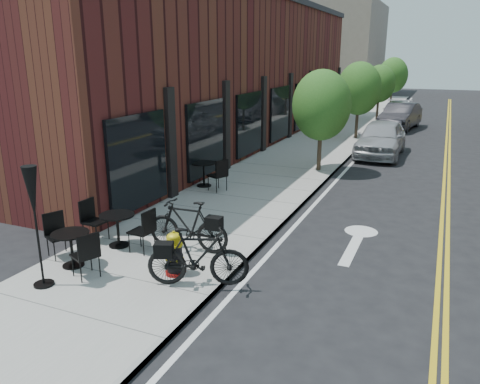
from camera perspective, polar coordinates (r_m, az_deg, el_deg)
The scene contains 18 objects.
ground at distance 10.20m, azimuth 0.09°, elevation -9.33°, with size 120.00×120.00×0.00m, color black.
sidewalk_near at distance 19.76m, azimuth 6.31°, elevation 3.55°, with size 4.00×70.00×0.12m, color #9E9B93.
building_near at distance 24.64m, azimuth -0.87°, elevation 14.25°, with size 5.00×28.00×7.00m, color #441616.
bg_building_left at distance 57.62m, azimuth 12.36°, elevation 16.63°, with size 8.00×14.00×10.00m, color #726656.
tree_near_a at distance 18.03m, azimuth 9.91°, elevation 10.37°, with size 2.20×2.20×3.81m.
tree_near_b at distance 25.84m, azimuth 14.31°, elevation 12.12°, with size 2.30×2.30×3.98m.
tree_near_c at distance 33.75m, azimuth 16.64°, elevation 12.53°, with size 2.10×2.10×3.67m.
tree_near_d at distance 41.68m, azimuth 18.14°, elevation 13.38°, with size 2.40×2.40×4.11m.
fire_hydrant at distance 9.61m, azimuth -7.99°, elevation -7.48°, with size 0.42×0.42×0.93m.
bicycle_left at distance 10.67m, azimuth -6.40°, elevation -4.06°, with size 0.56×1.98×1.19m, color black.
bicycle_right at distance 9.06m, azimuth -5.15°, elevation -7.90°, with size 0.55×1.96×1.18m, color black.
bistro_set_a at distance 11.22m, azimuth -14.70°, elevation -3.95°, with size 1.89×0.86×1.01m.
bistro_set_b at distance 10.47m, azimuth -19.89°, elevation -6.02°, with size 1.83×1.17×0.98m.
bistro_set_c at distance 15.86m, azimuth -4.44°, elevation 2.61°, with size 2.00×1.29×1.07m.
patio_umbrella at distance 9.42m, azimuth -23.91°, elevation -1.06°, with size 0.39×0.39×2.38m.
parked_car_a at distance 22.14m, azimuth 16.80°, elevation 6.30°, with size 1.90×4.72×1.61m, color #A1A3A9.
parked_car_b at distance 30.70m, azimuth 18.95°, elevation 8.73°, with size 1.67×4.78×1.57m, color black.
parked_car_c at distance 33.53m, azimuth 18.73°, elevation 9.18°, with size 1.96×4.82×1.40m, color #A7A7AB.
Camera 1 is at (3.65, -8.43, 4.43)m, focal length 35.00 mm.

